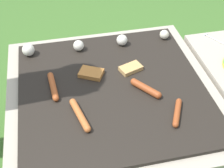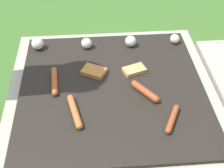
{
  "view_description": "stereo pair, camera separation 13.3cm",
  "coord_description": "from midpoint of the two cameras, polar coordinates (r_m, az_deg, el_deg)",
  "views": [
    {
      "loc": [
        -0.21,
        -0.96,
        1.28
      ],
      "look_at": [
        0.0,
        0.0,
        0.38
      ],
      "focal_mm": 50.0,
      "sensor_mm": 36.0,
      "label": 1
    },
    {
      "loc": [
        -0.08,
        -0.98,
        1.28
      ],
      "look_at": [
        0.0,
        0.0,
        0.38
      ],
      "focal_mm": 50.0,
      "sensor_mm": 36.0,
      "label": 2
    }
  ],
  "objects": [
    {
      "name": "sausage_front_center",
      "position": [
        1.23,
        -3.78,
        -5.17
      ],
      "size": [
        0.06,
        0.18,
        0.03
      ],
      "color": "#B7602D",
      "rests_on": "grill"
    },
    {
      "name": "bread_slice_left",
      "position": [
        1.41,
        -0.63,
        2.21
      ],
      "size": [
        0.13,
        0.11,
        0.02
      ],
      "color": "#B27033",
      "rests_on": "grill"
    },
    {
      "name": "grill",
      "position": [
        1.48,
        2.59,
        -5.96
      ],
      "size": [
        0.9,
        0.9,
        0.36
      ],
      "color": "#A89E8C",
      "rests_on": "ground_plane"
    },
    {
      "name": "ground_plane",
      "position": [
        1.61,
        2.4,
        -10.2
      ],
      "size": [
        14.0,
        14.0,
        0.0
      ],
      "primitive_type": "plane",
      "color": "#3D6628"
    },
    {
      "name": "sausage_back_left",
      "position": [
        1.37,
        -7.77,
        0.42
      ],
      "size": [
        0.04,
        0.18,
        0.03
      ],
      "color": "#A34C23",
      "rests_on": "grill"
    },
    {
      "name": "sausage_back_right",
      "position": [
        1.32,
        8.95,
        -1.5
      ],
      "size": [
        0.11,
        0.13,
        0.03
      ],
      "color": "#93421E",
      "rests_on": "grill"
    },
    {
      "name": "bread_slice_right",
      "position": [
        1.43,
        6.77,
        2.43
      ],
      "size": [
        0.11,
        0.09,
        0.02
      ],
      "color": "tan",
      "rests_on": "grill"
    },
    {
      "name": "sausage_front_left",
      "position": [
        1.24,
        14.06,
        -6.37
      ],
      "size": [
        0.08,
        0.14,
        0.02
      ],
      "color": "#93421E",
      "rests_on": "grill"
    },
    {
      "name": "mushroom_row",
      "position": [
        1.56,
        -0.26,
        7.59
      ],
      "size": [
        0.74,
        0.07,
        0.06
      ],
      "color": "silver",
      "rests_on": "grill"
    }
  ]
}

